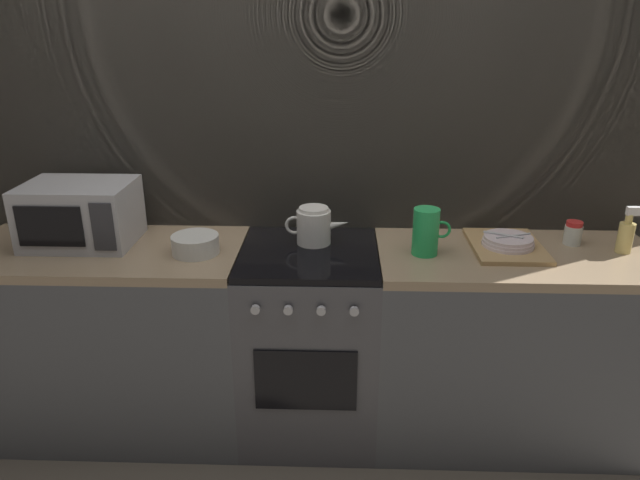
{
  "coord_description": "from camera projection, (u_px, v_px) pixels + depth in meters",
  "views": [
    {
      "loc": [
        0.13,
        -2.33,
        1.85
      ],
      "look_at": [
        0.05,
        0.0,
        0.95
      ],
      "focal_mm": 32.88,
      "sensor_mm": 36.0,
      "label": 1
    }
  ],
  "objects": [
    {
      "name": "back_wall",
      "position": [
        312.0,
        164.0,
        2.71
      ],
      "size": [
        3.6,
        0.05,
        2.4
      ],
      "color": "#A39989",
      "rests_on": "ground_plane"
    },
    {
      "name": "counter_left",
      "position": [
        115.0,
        338.0,
        2.71
      ],
      "size": [
        1.2,
        0.6,
        0.9
      ],
      "color": "#515459",
      "rests_on": "ground_plane"
    },
    {
      "name": "stove_unit",
      "position": [
        309.0,
        342.0,
        2.68
      ],
      "size": [
        0.6,
        0.63,
        0.9
      ],
      "color": "#4C4C51",
      "rests_on": "ground_plane"
    },
    {
      "name": "kettle",
      "position": [
        314.0,
        226.0,
        2.57
      ],
      "size": [
        0.28,
        0.15,
        0.17
      ],
      "color": "white",
      "rests_on": "stove_unit"
    },
    {
      "name": "pitcher",
      "position": [
        426.0,
        232.0,
        2.45
      ],
      "size": [
        0.16,
        0.11,
        0.2
      ],
      "color": "green",
      "rests_on": "counter_right"
    },
    {
      "name": "mixing_bowl",
      "position": [
        195.0,
        244.0,
        2.48
      ],
      "size": [
        0.2,
        0.2,
        0.08
      ],
      "primitive_type": "cylinder",
      "color": "silver",
      "rests_on": "counter_left"
    },
    {
      "name": "microwave",
      "position": [
        80.0,
        214.0,
        2.56
      ],
      "size": [
        0.46,
        0.35,
        0.27
      ],
      "color": "#B2B2B7",
      "rests_on": "counter_left"
    },
    {
      "name": "spice_jar",
      "position": [
        573.0,
        233.0,
        2.57
      ],
      "size": [
        0.08,
        0.08,
        0.1
      ],
      "color": "silver",
      "rests_on": "counter_right"
    },
    {
      "name": "dish_pile",
      "position": [
        507.0,
        244.0,
        2.53
      ],
      "size": [
        0.3,
        0.4,
        0.07
      ],
      "color": "tan",
      "rests_on": "counter_right"
    },
    {
      "name": "ground_plane",
      "position": [
        310.0,
        422.0,
        2.84
      ],
      "size": [
        8.0,
        8.0,
        0.0
      ],
      "primitive_type": "plane",
      "color": "#6B6054"
    },
    {
      "name": "counter_right",
      "position": [
        508.0,
        345.0,
        2.65
      ],
      "size": [
        1.2,
        0.6,
        0.9
      ],
      "color": "#515459",
      "rests_on": "ground_plane"
    },
    {
      "name": "spray_bottle",
      "position": [
        626.0,
        235.0,
        2.47
      ],
      "size": [
        0.08,
        0.06,
        0.2
      ],
      "color": "#E5CC72",
      "rests_on": "counter_right"
    }
  ]
}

